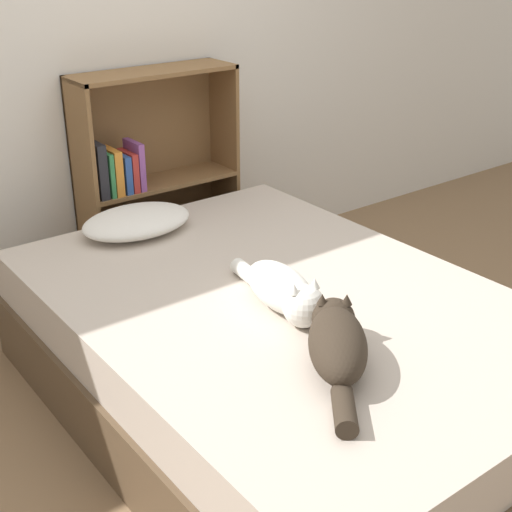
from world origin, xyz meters
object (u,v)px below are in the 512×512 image
cat_dark (337,342)px  bookshelf (149,178)px  cat_light (284,291)px  pillow (137,221)px  bed (281,354)px

cat_dark → bookshelf: size_ratio=0.45×
cat_dark → bookshelf: (0.32, 1.70, 0.00)m
cat_dark → cat_light: bearing=25.2°
pillow → cat_dark: size_ratio=0.99×
bookshelf → cat_light: bearing=-99.8°
pillow → cat_dark: bearing=-90.8°
bed → cat_dark: 0.56m
pillow → cat_light: size_ratio=0.91×
cat_light → cat_dark: (-0.08, -0.35, 0.00)m
bed → cat_light: size_ratio=3.88×
pillow → cat_light: (0.07, -0.93, 0.02)m
cat_dark → pillow: bearing=37.9°
cat_light → pillow: bearing=-168.3°
cat_light → cat_dark: cat_light is taller
bed → cat_dark: size_ratio=4.24×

